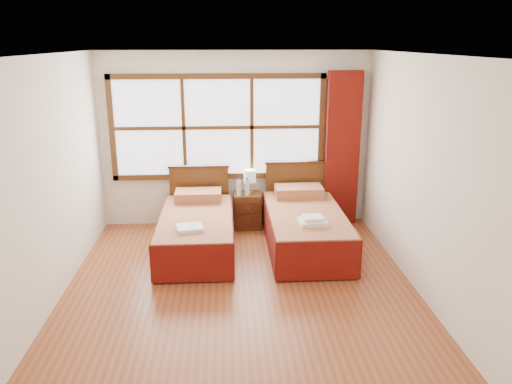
{
  "coord_description": "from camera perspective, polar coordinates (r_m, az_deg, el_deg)",
  "views": [
    {
      "loc": [
        -0.15,
        -5.12,
        2.74
      ],
      "look_at": [
        0.22,
        0.7,
        0.96
      ],
      "focal_mm": 35.0,
      "sensor_mm": 36.0,
      "label": 1
    }
  ],
  "objects": [
    {
      "name": "wall_back",
      "position": [
        7.51,
        -2.42,
        5.95
      ],
      "size": [
        4.0,
        0.0,
        4.0
      ],
      "primitive_type": "plane",
      "rotation": [
        1.57,
        0.0,
        0.0
      ],
      "color": "silver",
      "rests_on": "floor"
    },
    {
      "name": "nightstand",
      "position": [
        7.54,
        -0.99,
        -2.14
      ],
      "size": [
        0.4,
        0.4,
        0.53
      ],
      "color": "#4E2B11",
      "rests_on": "floor"
    },
    {
      "name": "towels_right",
      "position": [
        6.29,
        6.49,
        -3.27
      ],
      "size": [
        0.35,
        0.32,
        0.1
      ],
      "rotation": [
        0.0,
        0.0,
        0.07
      ],
      "color": "white",
      "rests_on": "bed_right"
    },
    {
      "name": "bottle_near",
      "position": [
        7.33,
        -1.97,
        0.45
      ],
      "size": [
        0.07,
        0.07,
        0.25
      ],
      "color": "silver",
      "rests_on": "nightstand"
    },
    {
      "name": "wall_right",
      "position": [
        5.73,
        18.53,
        1.58
      ],
      "size": [
        0.0,
        4.5,
        4.5
      ],
      "primitive_type": "plane",
      "rotation": [
        1.57,
        0.0,
        -1.57
      ],
      "color": "silver",
      "rests_on": "floor"
    },
    {
      "name": "bottle_far",
      "position": [
        7.36,
        -1.01,
        0.58
      ],
      "size": [
        0.07,
        0.07,
        0.27
      ],
      "color": "silver",
      "rests_on": "nightstand"
    },
    {
      "name": "curtain",
      "position": [
        7.6,
        9.81,
        4.84
      ],
      "size": [
        0.5,
        0.16,
        2.3
      ],
      "primitive_type": "cube",
      "color": "maroon",
      "rests_on": "wall_back"
    },
    {
      "name": "bed_left",
      "position": [
        6.79,
        -6.78,
        -4.27
      ],
      "size": [
        0.98,
        2.0,
        0.95
      ],
      "color": "#401E0D",
      "rests_on": "floor"
    },
    {
      "name": "bed_right",
      "position": [
        6.85,
        5.61,
        -3.91
      ],
      "size": [
        1.02,
        2.04,
        0.99
      ],
      "color": "#401E0D",
      "rests_on": "floor"
    },
    {
      "name": "wall_left",
      "position": [
        5.63,
        -22.67,
        0.87
      ],
      "size": [
        0.0,
        4.5,
        4.5
      ],
      "primitive_type": "plane",
      "rotation": [
        1.57,
        0.0,
        1.57
      ],
      "color": "silver",
      "rests_on": "floor"
    },
    {
      "name": "window",
      "position": [
        7.44,
        -4.37,
        7.37
      ],
      "size": [
        3.16,
        0.06,
        1.56
      ],
      "color": "white",
      "rests_on": "wall_back"
    },
    {
      "name": "floor",
      "position": [
        5.81,
        -1.75,
        -11.14
      ],
      "size": [
        4.5,
        4.5,
        0.0
      ],
      "primitive_type": "plane",
      "color": "brown",
      "rests_on": "ground"
    },
    {
      "name": "lamp",
      "position": [
        7.42,
        -0.71,
        1.76
      ],
      "size": [
        0.18,
        0.18,
        0.36
      ],
      "color": "gold",
      "rests_on": "nightstand"
    },
    {
      "name": "ceiling",
      "position": [
        5.12,
        -2.02,
        15.45
      ],
      "size": [
        4.5,
        4.5,
        0.0
      ],
      "primitive_type": "plane",
      "rotation": [
        3.14,
        0.0,
        0.0
      ],
      "color": "white",
      "rests_on": "wall_back"
    },
    {
      "name": "towels_left",
      "position": [
        6.18,
        -7.59,
        -4.1
      ],
      "size": [
        0.35,
        0.32,
        0.05
      ],
      "rotation": [
        0.0,
        0.0,
        0.18
      ],
      "color": "white",
      "rests_on": "bed_left"
    }
  ]
}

